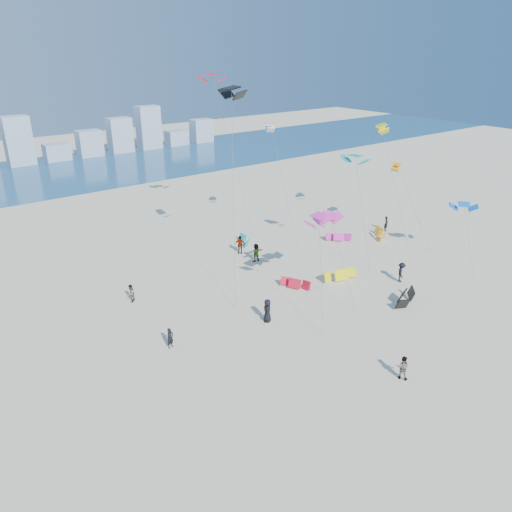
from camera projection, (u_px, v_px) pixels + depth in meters
ground at (392, 438)px, 26.59m from camera, size 220.00×220.00×0.00m
ocean at (30, 177)px, 79.08m from camera, size 220.00×220.00×0.00m
kitesurfer_near at (170, 338)px, 34.30m from camera, size 0.64×0.51×1.53m
kitesurfer_mid at (403, 367)px, 31.09m from camera, size 0.92×0.99×1.63m
kitesurfers_far at (288, 265)px, 45.36m from camera, size 31.07×15.23×1.87m
grounded_kites at (340, 262)px, 47.06m from camera, size 18.01×21.09×1.03m
flying_kites at (325, 145)px, 44.21m from camera, size 24.38×25.01×17.33m
distant_skyline at (3, 149)px, 84.49m from camera, size 85.00×3.00×8.40m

